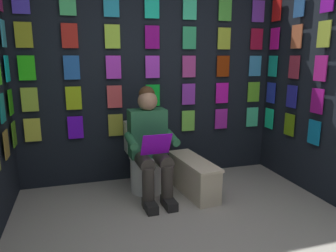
# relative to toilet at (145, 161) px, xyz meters

# --- Properties ---
(display_wall_back) EXTENTS (3.24, 0.14, 2.40)m
(display_wall_back) POSITION_rel_toilet_xyz_m (-0.17, -0.40, 0.88)
(display_wall_back) COLOR black
(display_wall_back) RESTS_ON ground
(display_wall_left) EXTENTS (0.14, 2.02, 2.40)m
(display_wall_left) POSITION_rel_toilet_xyz_m (-1.79, 0.66, 0.88)
(display_wall_left) COLOR black
(display_wall_left) RESTS_ON ground
(toilet) EXTENTS (0.41, 0.56, 0.77)m
(toilet) POSITION_rel_toilet_xyz_m (0.00, 0.00, 0.00)
(toilet) COLOR white
(toilet) RESTS_ON ground
(person_reading) EXTENTS (0.54, 0.69, 1.19)m
(person_reading) POSITION_rel_toilet_xyz_m (-0.01, 0.23, 0.27)
(person_reading) COLOR #286B42
(person_reading) RESTS_ON ground
(comic_longbox_near) EXTENTS (0.36, 0.85, 0.39)m
(comic_longbox_near) POSITION_rel_toilet_xyz_m (-0.48, 0.27, -0.13)
(comic_longbox_near) COLOR beige
(comic_longbox_near) RESTS_ON ground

